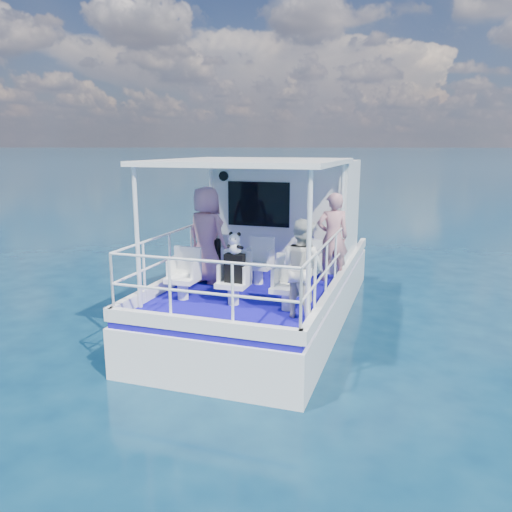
{
  "coord_description": "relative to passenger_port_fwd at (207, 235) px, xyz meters",
  "views": [
    {
      "loc": [
        2.76,
        -8.31,
        3.4
      ],
      "look_at": [
        0.15,
        -0.4,
        1.56
      ],
      "focal_mm": 35.0,
      "sensor_mm": 36.0,
      "label": 1
    }
  ],
  "objects": [
    {
      "name": "compact_camera",
      "position": [
        0.02,
        0.11,
        -0.05
      ],
      "size": [
        0.11,
        0.07,
        0.07
      ],
      "primitive_type": "cube",
      "color": "black",
      "rests_on": "backpack_port"
    },
    {
      "name": "backpack_center",
      "position": [
        0.98,
        -1.15,
        -0.28
      ],
      "size": [
        0.31,
        0.17,
        0.46
      ],
      "primitive_type": "cube",
      "color": "black",
      "rests_on": "seat_center_aft"
    },
    {
      "name": "ground",
      "position": [
        0.95,
        -0.02,
        -1.79
      ],
      "size": [
        2000.0,
        2000.0,
        0.0
      ],
      "primitive_type": "plane",
      "color": "#08243D",
      "rests_on": "ground"
    },
    {
      "name": "canopy",
      "position": [
        0.95,
        -0.22,
        1.35
      ],
      "size": [
        3.0,
        3.2,
        0.08
      ],
      "primitive_type": "cube",
      "color": "white",
      "rests_on": "cabin"
    },
    {
      "name": "passenger_port_fwd",
      "position": [
        0.0,
        0.0,
        0.0
      ],
      "size": [
        0.79,
        0.67,
        1.79
      ],
      "primitive_type": "imported",
      "rotation": [
        0.0,
        0.0,
        2.8
      ],
      "color": "#C88193",
      "rests_on": "deck"
    },
    {
      "name": "panda",
      "position": [
        1.0,
        -1.16,
        0.12
      ],
      "size": [
        0.23,
        0.19,
        0.35
      ],
      "primitive_type": null,
      "color": "white",
      "rests_on": "backpack_center"
    },
    {
      "name": "seat_port_aft",
      "position": [
        0.05,
        -1.12,
        -0.7
      ],
      "size": [
        0.48,
        0.46,
        0.38
      ],
      "primitive_type": "cube",
      "color": "white",
      "rests_on": "deck"
    },
    {
      "name": "seat_stbd_fwd",
      "position": [
        1.85,
        0.18,
        -0.7
      ],
      "size": [
        0.48,
        0.46,
        0.38
      ],
      "primitive_type": "cube",
      "color": "white",
      "rests_on": "deck"
    },
    {
      "name": "seat_port_fwd",
      "position": [
        0.05,
        0.18,
        -0.7
      ],
      "size": [
        0.48,
        0.46,
        0.38
      ],
      "primitive_type": "cube",
      "color": "white",
      "rests_on": "deck"
    },
    {
      "name": "deck",
      "position": [
        0.95,
        0.98,
        -0.94
      ],
      "size": [
        2.9,
        6.9,
        0.1
      ],
      "primitive_type": "cube",
      "color": "#10097C",
      "rests_on": "hull"
    },
    {
      "name": "seat_center_fwd",
      "position": [
        0.95,
        0.18,
        -0.7
      ],
      "size": [
        0.48,
        0.46,
        0.38
      ],
      "primitive_type": "cube",
      "color": "white",
      "rests_on": "deck"
    },
    {
      "name": "seat_center_aft",
      "position": [
        0.95,
        -1.12,
        -0.7
      ],
      "size": [
        0.48,
        0.46,
        0.38
      ],
      "primitive_type": "cube",
      "color": "white",
      "rests_on": "deck"
    },
    {
      "name": "passenger_stbd_aft",
      "position": [
        2.12,
        -1.36,
        -0.15
      ],
      "size": [
        0.89,
        0.81,
        1.48
      ],
      "primitive_type": "imported",
      "rotation": [
        0.0,
        0.0,
        2.7
      ],
      "color": "silver",
      "rests_on": "deck"
    },
    {
      "name": "cabin",
      "position": [
        0.95,
        2.28,
        0.21
      ],
      "size": [
        2.85,
        2.0,
        2.2
      ],
      "primitive_type": "cube",
      "color": "white",
      "rests_on": "deck"
    },
    {
      "name": "canopy_posts",
      "position": [
        0.95,
        -0.27,
        0.21
      ],
      "size": [
        2.77,
        2.97,
        2.2
      ],
      "color": "white",
      "rests_on": "deck"
    },
    {
      "name": "backpack_port",
      "position": [
        0.04,
        0.1,
        -0.3
      ],
      "size": [
        0.32,
        0.18,
        0.43
      ],
      "primitive_type": "cube",
      "color": "black",
      "rests_on": "seat_port_fwd"
    },
    {
      "name": "hull",
      "position": [
        0.95,
        0.98,
        -1.79
      ],
      "size": [
        3.0,
        7.0,
        1.6
      ],
      "primitive_type": "cube",
      "color": "white",
      "rests_on": "ground"
    },
    {
      "name": "seat_stbd_aft",
      "position": [
        1.85,
        -1.12,
        -0.7
      ],
      "size": [
        0.48,
        0.46,
        0.38
      ],
      "primitive_type": "cube",
      "color": "white",
      "rests_on": "deck"
    },
    {
      "name": "passenger_stbd_fwd",
      "position": [
        2.2,
        0.83,
        -0.06
      ],
      "size": [
        0.72,
        0.62,
        1.67
      ],
      "primitive_type": "imported",
      "rotation": [
        0.0,
        0.0,
        3.58
      ],
      "color": "#C98289",
      "rests_on": "deck"
    },
    {
      "name": "railings",
      "position": [
        0.95,
        -0.6,
        -0.39
      ],
      "size": [
        2.84,
        3.59,
        1.0
      ],
      "primitive_type": null,
      "color": "white",
      "rests_on": "deck"
    }
  ]
}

